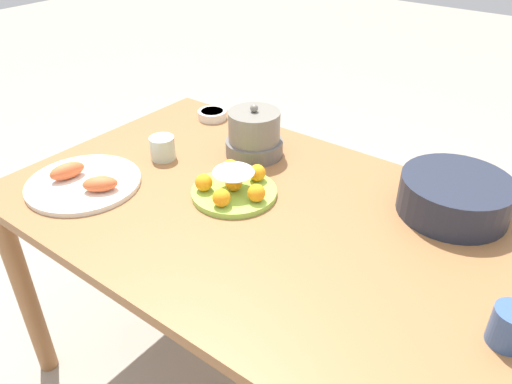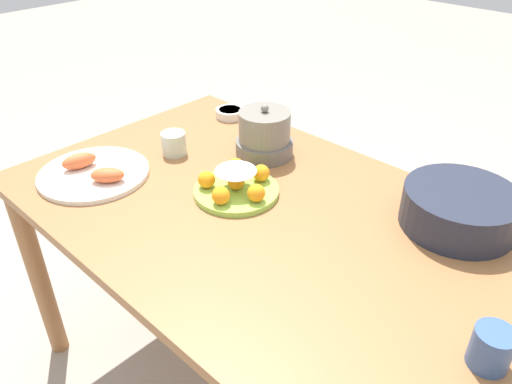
% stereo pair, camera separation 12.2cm
% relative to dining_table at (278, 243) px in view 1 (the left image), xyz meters
% --- Properties ---
extents(dining_table, '(1.48, 0.87, 0.72)m').
position_rel_dining_table_xyz_m(dining_table, '(0.00, 0.00, 0.00)').
color(dining_table, '#936038').
rests_on(dining_table, ground_plane).
extents(cake_plate, '(0.23, 0.23, 0.08)m').
position_rel_dining_table_xyz_m(cake_plate, '(-0.15, 0.01, 0.12)').
color(cake_plate, '#99CC4C').
rests_on(cake_plate, dining_table).
extents(serving_bowl, '(0.28, 0.28, 0.10)m').
position_rel_dining_table_xyz_m(serving_bowl, '(0.34, 0.28, 0.14)').
color(serving_bowl, '#232838').
rests_on(serving_bowl, dining_table).
extents(sauce_bowl, '(0.10, 0.10, 0.03)m').
position_rel_dining_table_xyz_m(sauce_bowl, '(-0.53, 0.35, 0.11)').
color(sauce_bowl, silver).
rests_on(sauce_bowl, dining_table).
extents(seafood_platter, '(0.31, 0.31, 0.06)m').
position_rel_dining_table_xyz_m(seafood_platter, '(-0.51, -0.21, 0.10)').
color(seafood_platter, silver).
rests_on(seafood_platter, dining_table).
extents(cup_near, '(0.07, 0.07, 0.08)m').
position_rel_dining_table_xyz_m(cup_near, '(0.57, -0.08, 0.13)').
color(cup_near, '#38568E').
rests_on(cup_near, dining_table).
extents(cup_far, '(0.08, 0.08, 0.07)m').
position_rel_dining_table_xyz_m(cup_far, '(-0.46, 0.03, 0.12)').
color(cup_far, beige).
rests_on(cup_far, dining_table).
extents(warming_pot, '(0.18, 0.18, 0.17)m').
position_rel_dining_table_xyz_m(warming_pot, '(-0.25, 0.22, 0.16)').
color(warming_pot, '#66605B').
rests_on(warming_pot, dining_table).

